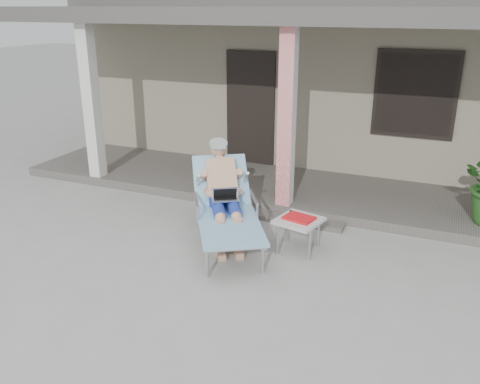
% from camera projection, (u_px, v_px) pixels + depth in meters
% --- Properties ---
extents(ground, '(60.00, 60.00, 0.00)m').
position_uv_depth(ground, '(227.00, 276.00, 6.02)').
color(ground, '#9E9E99').
rests_on(ground, ground).
extents(house, '(10.40, 5.40, 3.30)m').
position_uv_depth(house, '(349.00, 71.00, 11.05)').
color(house, gray).
rests_on(house, ground).
extents(porch_deck, '(10.00, 2.00, 0.15)m').
position_uv_depth(porch_deck, '(300.00, 190.00, 8.59)').
color(porch_deck, '#605B56').
rests_on(porch_deck, ground).
extents(porch_overhang, '(10.00, 2.30, 2.85)m').
position_uv_depth(porch_overhang, '(306.00, 22.00, 7.60)').
color(porch_overhang, silver).
rests_on(porch_overhang, porch_deck).
extents(porch_step, '(2.00, 0.30, 0.07)m').
position_uv_depth(porch_step, '(278.00, 217.00, 7.61)').
color(porch_step, '#605B56').
rests_on(porch_step, ground).
extents(lounger, '(1.67, 2.07, 1.32)m').
position_uv_depth(lounger, '(225.00, 183.00, 6.70)').
color(lounger, '#B7B7BC').
rests_on(lounger, ground).
extents(side_table, '(0.63, 0.63, 0.47)m').
position_uv_depth(side_table, '(299.00, 222.00, 6.53)').
color(side_table, beige).
rests_on(side_table, ground).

